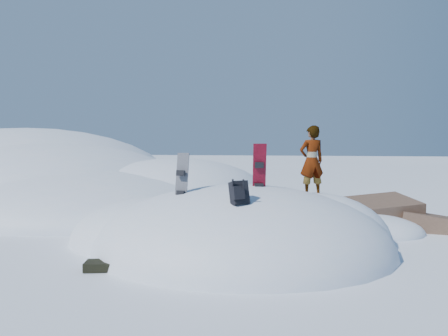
# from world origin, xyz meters

# --- Properties ---
(ground) EXTENTS (120.00, 120.00, 0.00)m
(ground) POSITION_xyz_m (0.00, 0.00, 0.00)
(ground) COLOR white
(ground) RESTS_ON ground
(snow_mound) EXTENTS (8.00, 6.00, 3.00)m
(snow_mound) POSITION_xyz_m (-0.17, 0.24, 0.00)
(snow_mound) COLOR silver
(snow_mound) RESTS_ON ground
(snow_ridge) EXTENTS (21.50, 18.50, 6.40)m
(snow_ridge) POSITION_xyz_m (-10.43, 9.85, 0.00)
(snow_ridge) COLOR silver
(snow_ridge) RESTS_ON ground
(rock_outcrop) EXTENTS (4.68, 4.41, 1.68)m
(rock_outcrop) POSITION_xyz_m (3.72, 3.01, 0.01)
(rock_outcrop) COLOR brown
(rock_outcrop) RESTS_ON ground
(snowboard_red) EXTENTS (0.35, 0.29, 1.64)m
(snowboard_red) POSITION_xyz_m (0.41, 0.03, 1.67)
(snowboard_red) COLOR #B90926
(snowboard_red) RESTS_ON snow_mound
(snowboard_dark) EXTENTS (0.33, 0.34, 1.49)m
(snowboard_dark) POSITION_xyz_m (-1.28, -0.57, 1.54)
(snowboard_dark) COLOR black
(snowboard_dark) RESTS_ON snow_mound
(backpack) EXTENTS (0.47, 0.51, 0.55)m
(backpack) POSITION_xyz_m (0.11, -1.47, 1.51)
(backpack) COLOR black
(backpack) RESTS_ON snow_mound
(gear_pile) EXTENTS (0.82, 0.63, 0.22)m
(gear_pile) POSITION_xyz_m (-2.50, -2.01, 0.11)
(gear_pile) COLOR black
(gear_pile) RESTS_ON ground
(person) EXTENTS (0.75, 0.64, 1.74)m
(person) POSITION_xyz_m (1.65, 0.90, 2.03)
(person) COLOR slate
(person) RESTS_ON snow_mound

